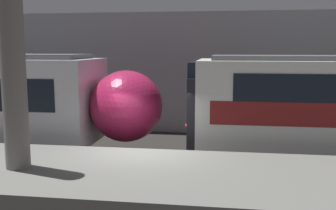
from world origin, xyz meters
The scene contains 4 objects.
ground_plane centered at (0.00, 0.00, 0.00)m, with size 120.00×120.00×0.00m, color #282623.
platform centered at (0.00, -1.87, 0.54)m, with size 40.00×3.74×1.08m.
station_rear_barrier centered at (0.00, 7.20, 2.69)m, with size 50.00×0.15×5.38m.
support_pillar_near centered at (-2.44, -2.10, 3.10)m, with size 0.55×0.55×4.04m.
Camera 1 is at (2.23, -10.24, 3.80)m, focal length 42.00 mm.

